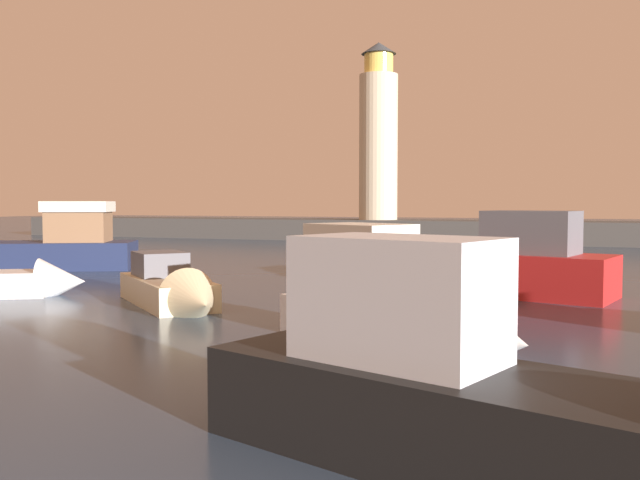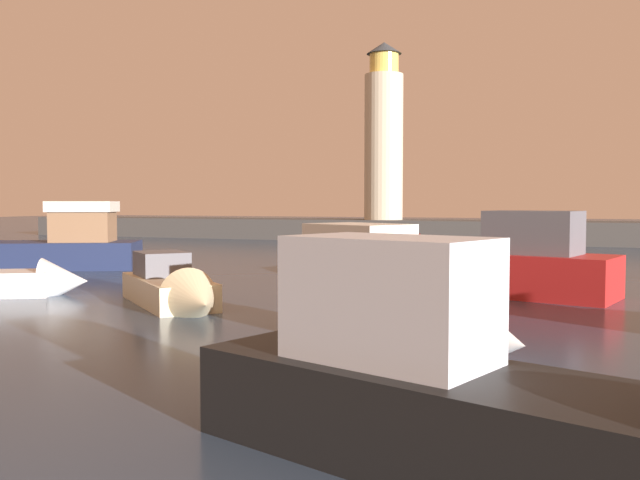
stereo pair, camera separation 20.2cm
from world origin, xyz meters
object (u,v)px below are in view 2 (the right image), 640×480
(motorboat_0, at_px, (467,264))
(motorboat_4, at_px, (176,290))
(motorboat_5, at_px, (488,403))
(motorboat_6, at_px, (26,249))
(lighthouse, at_px, (384,136))
(motorboat_3, at_px, (397,307))
(motorboat_1, at_px, (2,280))

(motorboat_0, xyz_separation_m, motorboat_4, (-7.28, -6.86, -0.41))
(motorboat_5, bearing_deg, motorboat_6, 143.45)
(lighthouse, height_order, motorboat_4, lighthouse)
(motorboat_0, height_order, motorboat_5, motorboat_0)
(motorboat_3, relative_size, motorboat_5, 0.82)
(motorboat_0, bearing_deg, motorboat_4, -136.70)
(motorboat_1, relative_size, motorboat_5, 0.81)
(lighthouse, bearing_deg, motorboat_6, -107.53)
(lighthouse, bearing_deg, motorboat_1, -94.41)
(motorboat_1, height_order, motorboat_4, motorboat_1)
(motorboat_3, relative_size, motorboat_6, 0.63)
(motorboat_1, xyz_separation_m, motorboat_6, (-6.25, 7.47, 0.42))
(motorboat_1, relative_size, motorboat_4, 1.08)
(motorboat_6, bearing_deg, lighthouse, 72.47)
(lighthouse, relative_size, motorboat_4, 2.52)
(motorboat_0, distance_m, motorboat_6, 20.33)
(lighthouse, distance_m, motorboat_0, 32.37)
(motorboat_4, bearing_deg, motorboat_5, -43.17)
(motorboat_1, xyz_separation_m, motorboat_3, (14.13, -3.16, 0.34))
(lighthouse, bearing_deg, motorboat_5, -72.92)
(lighthouse, xyz_separation_m, motorboat_6, (-9.03, -28.60, -7.40))
(lighthouse, height_order, motorboat_3, lighthouse)
(motorboat_4, xyz_separation_m, motorboat_5, (10.05, -9.43, 0.35))
(motorboat_4, distance_m, motorboat_5, 13.78)
(motorboat_3, bearing_deg, motorboat_4, 158.13)
(lighthouse, relative_size, motorboat_3, 2.30)
(motorboat_0, bearing_deg, lighthouse, 110.97)
(motorboat_3, distance_m, motorboat_6, 22.99)
(motorboat_3, distance_m, motorboat_4, 7.93)
(lighthouse, bearing_deg, motorboat_0, -69.03)
(motorboat_1, distance_m, motorboat_4, 6.79)
(motorboat_4, bearing_deg, motorboat_0, 43.30)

